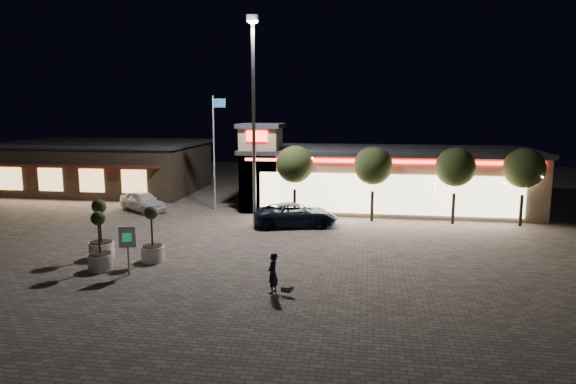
% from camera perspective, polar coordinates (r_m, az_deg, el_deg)
% --- Properties ---
extents(ground, '(90.00, 90.00, 0.00)m').
position_cam_1_polar(ground, '(24.35, -12.53, -8.01)').
color(ground, '#70645A').
rests_on(ground, ground).
extents(retail_building, '(20.40, 8.40, 6.10)m').
position_cam_1_polar(retail_building, '(37.74, 10.11, 1.64)').
color(retail_building, tan).
rests_on(retail_building, ground).
extents(restaurant_building, '(16.40, 11.00, 4.30)m').
position_cam_1_polar(restaurant_building, '(47.62, -19.60, 2.75)').
color(restaurant_building, '#382D23').
rests_on(restaurant_building, ground).
extents(floodlight_pole, '(0.60, 0.40, 12.38)m').
position_cam_1_polar(floodlight_pole, '(30.34, -3.85, 9.03)').
color(floodlight_pole, gray).
rests_on(floodlight_pole, ground).
extents(flagpole, '(0.95, 0.10, 8.00)m').
position_cam_1_polar(flagpole, '(36.26, -8.10, 5.41)').
color(flagpole, white).
rests_on(flagpole, ground).
extents(string_tree_a, '(2.42, 2.42, 4.79)m').
position_cam_1_polar(string_tree_a, '(33.12, 0.75, 3.08)').
color(string_tree_a, '#332319').
rests_on(string_tree_a, ground).
extents(string_tree_b, '(2.42, 2.42, 4.79)m').
position_cam_1_polar(string_tree_b, '(32.79, 9.44, 2.89)').
color(string_tree_b, '#332319').
rests_on(string_tree_b, ground).
extents(string_tree_c, '(2.42, 2.42, 4.79)m').
position_cam_1_polar(string_tree_c, '(33.21, 18.11, 2.64)').
color(string_tree_c, '#332319').
rests_on(string_tree_c, ground).
extents(string_tree_d, '(2.42, 2.42, 4.79)m').
position_cam_1_polar(string_tree_d, '(34.08, 24.76, 2.40)').
color(string_tree_d, '#332319').
rests_on(string_tree_d, ground).
extents(pickup_truck, '(5.56, 3.63, 1.42)m').
position_cam_1_polar(pickup_truck, '(31.39, 0.85, -2.54)').
color(pickup_truck, black).
rests_on(pickup_truck, ground).
extents(white_sedan, '(4.35, 3.70, 1.41)m').
position_cam_1_polar(white_sedan, '(37.38, -15.83, -0.99)').
color(white_sedan, white).
rests_on(white_sedan, ground).
extents(pedestrian, '(0.52, 0.66, 1.61)m').
position_cam_1_polar(pedestrian, '(20.23, -1.70, -9.00)').
color(pedestrian, black).
rests_on(pedestrian, ground).
extents(dog, '(0.51, 0.24, 0.27)m').
position_cam_1_polar(dog, '(20.08, -0.01, -10.75)').
color(dog, '#59514C').
rests_on(dog, ground).
extents(planter_left, '(1.18, 1.18, 2.91)m').
position_cam_1_polar(planter_left, '(26.25, -20.05, -5.06)').
color(planter_left, beige).
rests_on(planter_left, ground).
extents(planter_mid, '(1.09, 1.09, 2.67)m').
position_cam_1_polar(planter_mid, '(24.50, -20.15, -6.25)').
color(planter_mid, beige).
rests_on(planter_mid, ground).
extents(planter_right, '(1.08, 1.08, 2.64)m').
position_cam_1_polar(planter_right, '(25.10, -14.83, -5.64)').
color(planter_right, beige).
rests_on(planter_right, ground).
extents(valet_sign, '(0.69, 0.28, 2.13)m').
position_cam_1_polar(valet_sign, '(23.22, -17.41, -5.24)').
color(valet_sign, gray).
rests_on(valet_sign, ground).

